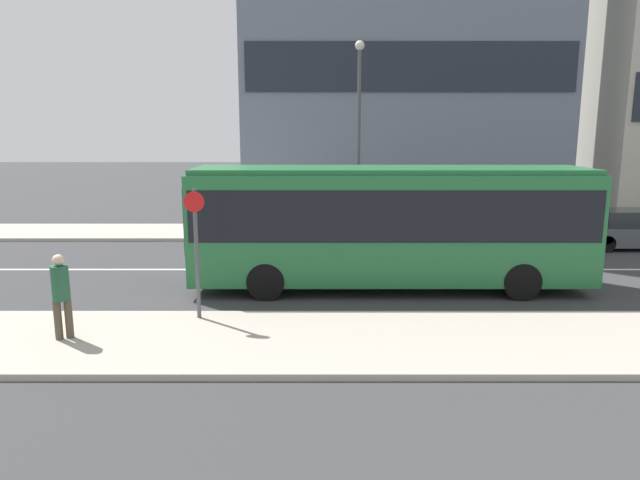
# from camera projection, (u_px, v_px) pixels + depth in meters

# --- Properties ---
(ground_plane) EXTENTS (120.00, 120.00, 0.00)m
(ground_plane) POSITION_uv_depth(u_px,v_px,m) (269.00, 270.00, 17.66)
(ground_plane) COLOR #3A3A3D
(sidewalk_near) EXTENTS (44.00, 3.50, 0.13)m
(sidewalk_near) POSITION_uv_depth(u_px,v_px,m) (241.00, 341.00, 11.51)
(sidewalk_near) COLOR #B2A899
(sidewalk_near) RESTS_ON ground_plane
(sidewalk_far) EXTENTS (44.00, 3.50, 0.13)m
(sidewalk_far) POSITION_uv_depth(u_px,v_px,m) (282.00, 232.00, 23.78)
(sidewalk_far) COLOR #B2A899
(sidewalk_far) RESTS_ON ground_plane
(lane_centerline) EXTENTS (41.80, 0.16, 0.01)m
(lane_centerline) POSITION_uv_depth(u_px,v_px,m) (269.00, 269.00, 17.66)
(lane_centerline) COLOR silver
(lane_centerline) RESTS_ON ground_plane
(city_bus) EXTENTS (10.52, 2.53, 3.29)m
(city_bus) POSITION_uv_depth(u_px,v_px,m) (390.00, 220.00, 15.27)
(city_bus) COLOR #236B38
(city_bus) RESTS_ON ground_plane
(parked_car_0) EXTENTS (4.56, 1.69, 1.41)m
(parked_car_0) POSITION_uv_depth(u_px,v_px,m) (636.00, 230.00, 20.77)
(parked_car_0) COLOR #4C5156
(parked_car_0) RESTS_ON ground_plane
(pedestrian_near_stop) EXTENTS (0.34, 0.34, 1.73)m
(pedestrian_near_stop) POSITION_uv_depth(u_px,v_px,m) (62.00, 291.00, 11.29)
(pedestrian_near_stop) COLOR #4C4233
(pedestrian_near_stop) RESTS_ON sidewalk_near
(bus_stop_sign) EXTENTS (0.44, 0.12, 2.88)m
(bus_stop_sign) POSITION_uv_depth(u_px,v_px,m) (197.00, 244.00, 12.42)
(bus_stop_sign) COLOR #4C4C51
(bus_stop_sign) RESTS_ON sidewalk_near
(street_lamp) EXTENTS (0.36, 0.36, 7.42)m
(street_lamp) POSITION_uv_depth(u_px,v_px,m) (359.00, 120.00, 21.92)
(street_lamp) COLOR #4C4C51
(street_lamp) RESTS_ON sidewalk_far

